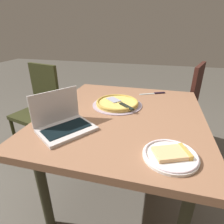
# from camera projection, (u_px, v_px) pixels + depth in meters

# --- Properties ---
(ground_plane) EXTENTS (12.00, 12.00, 0.00)m
(ground_plane) POSITION_uv_depth(u_px,v_px,m) (121.00, 191.00, 1.59)
(ground_plane) COLOR #514D44
(dining_table) EXTENTS (1.20, 1.07, 0.74)m
(dining_table) POSITION_uv_depth(u_px,v_px,m) (123.00, 124.00, 1.31)
(dining_table) COLOR #906246
(dining_table) RESTS_ON ground_plane
(laptop) EXTENTS (0.37, 0.36, 0.21)m
(laptop) POSITION_uv_depth(u_px,v_px,m) (63.00, 122.00, 1.06)
(laptop) COLOR beige
(laptop) RESTS_ON dining_table
(pizza_plate) EXTENTS (0.25, 0.25, 0.04)m
(pizza_plate) POSITION_uv_depth(u_px,v_px,m) (171.00, 155.00, 0.84)
(pizza_plate) COLOR silver
(pizza_plate) RESTS_ON dining_table
(pizza_tray) EXTENTS (0.38, 0.38, 0.04)m
(pizza_tray) POSITION_uv_depth(u_px,v_px,m) (117.00, 103.00, 1.40)
(pizza_tray) COLOR #AA97AB
(pizza_tray) RESTS_ON dining_table
(table_knife) EXTENTS (0.12, 0.22, 0.01)m
(table_knife) POSITION_uv_depth(u_px,v_px,m) (155.00, 93.00, 1.64)
(table_knife) COLOR silver
(table_knife) RESTS_ON dining_table
(chair_near) EXTENTS (0.47, 0.47, 0.95)m
(chair_near) POSITION_uv_depth(u_px,v_px,m) (40.00, 105.00, 1.96)
(chair_near) COLOR #2C2E15
(chair_near) RESTS_ON ground_plane
(chair_far) EXTENTS (0.55, 0.55, 0.96)m
(chair_far) POSITION_uv_depth(u_px,v_px,m) (182.00, 102.00, 2.00)
(chair_far) COLOR #371914
(chair_far) RESTS_ON ground_plane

